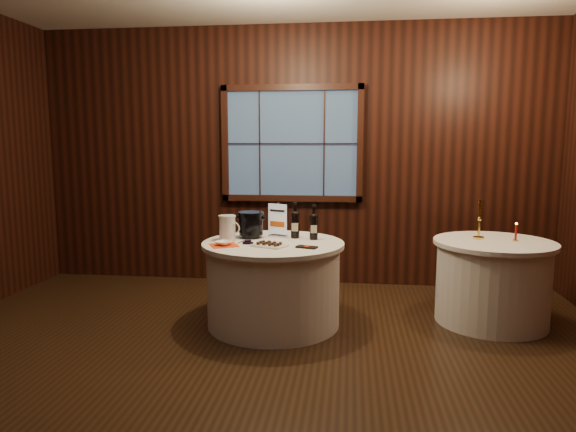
# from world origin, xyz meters

# --- Properties ---
(ground) EXTENTS (6.00, 6.00, 0.00)m
(ground) POSITION_xyz_m (0.00, 0.00, 0.00)
(ground) COLOR black
(ground) RESTS_ON ground
(back_wall) EXTENTS (6.00, 0.10, 3.00)m
(back_wall) POSITION_xyz_m (0.00, 2.48, 1.54)
(back_wall) COLOR black
(back_wall) RESTS_ON ground
(main_table) EXTENTS (1.28, 1.28, 0.77)m
(main_table) POSITION_xyz_m (0.00, 1.00, 0.39)
(main_table) COLOR silver
(main_table) RESTS_ON ground
(side_table) EXTENTS (1.08, 1.08, 0.77)m
(side_table) POSITION_xyz_m (2.00, 1.30, 0.39)
(side_table) COLOR silver
(side_table) RESTS_ON ground
(sign_stand) EXTENTS (0.19, 0.16, 0.33)m
(sign_stand) POSITION_xyz_m (0.01, 1.26, 0.88)
(sign_stand) COLOR silver
(sign_stand) RESTS_ON main_table
(port_bottle_left) EXTENTS (0.08, 0.08, 0.34)m
(port_bottle_left) POSITION_xyz_m (0.17, 1.22, 0.92)
(port_bottle_left) COLOR black
(port_bottle_left) RESTS_ON main_table
(port_bottle_right) EXTENTS (0.08, 0.08, 0.32)m
(port_bottle_right) POSITION_xyz_m (0.35, 1.16, 0.91)
(port_bottle_right) COLOR black
(port_bottle_right) RESTS_ON main_table
(ice_bucket) EXTENTS (0.24, 0.24, 0.25)m
(ice_bucket) POSITION_xyz_m (-0.24, 1.19, 0.90)
(ice_bucket) COLOR black
(ice_bucket) RESTS_ON main_table
(chocolate_plate) EXTENTS (0.33, 0.28, 0.04)m
(chocolate_plate) POSITION_xyz_m (-0.00, 0.79, 0.79)
(chocolate_plate) COLOR white
(chocolate_plate) RESTS_ON main_table
(chocolate_box) EXTENTS (0.19, 0.14, 0.01)m
(chocolate_box) POSITION_xyz_m (0.32, 0.77, 0.78)
(chocolate_box) COLOR black
(chocolate_box) RESTS_ON main_table
(grape_bunch) EXTENTS (0.15, 0.06, 0.04)m
(grape_bunch) POSITION_xyz_m (-0.21, 0.87, 0.79)
(grape_bunch) COLOR black
(grape_bunch) RESTS_ON main_table
(glass_pitcher) EXTENTS (0.21, 0.16, 0.23)m
(glass_pitcher) POSITION_xyz_m (-0.43, 1.04, 0.89)
(glass_pitcher) COLOR white
(glass_pitcher) RESTS_ON main_table
(orange_napkin) EXTENTS (0.31, 0.31, 0.00)m
(orange_napkin) POSITION_xyz_m (-0.40, 0.79, 0.77)
(orange_napkin) COLOR red
(orange_napkin) RESTS_ON main_table
(cracker_bowl) EXTENTS (0.19, 0.19, 0.03)m
(cracker_bowl) POSITION_xyz_m (-0.40, 0.79, 0.79)
(cracker_bowl) COLOR white
(cracker_bowl) RESTS_ON orange_napkin
(brass_candlestick) EXTENTS (0.10, 0.10, 0.37)m
(brass_candlestick) POSITION_xyz_m (1.88, 1.39, 0.90)
(brass_candlestick) COLOR gold
(brass_candlestick) RESTS_ON side_table
(red_candle) EXTENTS (0.05, 0.05, 0.17)m
(red_candle) POSITION_xyz_m (2.18, 1.30, 0.84)
(red_candle) COLOR gold
(red_candle) RESTS_ON side_table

